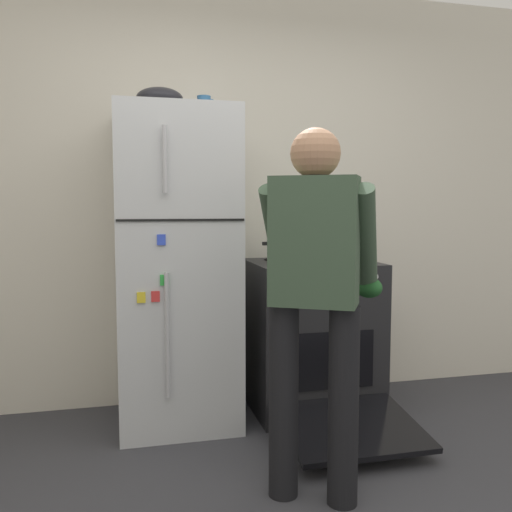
% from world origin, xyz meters
% --- Properties ---
extents(kitchen_wall_back, '(6.00, 0.10, 2.70)m').
position_xyz_m(kitchen_wall_back, '(0.00, 1.95, 1.35)').
color(kitchen_wall_back, silver).
rests_on(kitchen_wall_back, ground).
extents(refrigerator, '(0.68, 0.72, 1.83)m').
position_xyz_m(refrigerator, '(-0.37, 1.57, 0.91)').
color(refrigerator, silver).
rests_on(refrigerator, ground).
extents(stove_range, '(0.76, 1.23, 0.94)m').
position_xyz_m(stove_range, '(0.47, 1.55, 0.46)').
color(stove_range, black).
rests_on(stove_range, ground).
extents(person_cook, '(0.63, 0.65, 1.60)m').
position_xyz_m(person_cook, '(0.12, 0.56, 0.95)').
color(person_cook, black).
rests_on(person_cook, ground).
extents(red_pot, '(0.34, 0.24, 0.13)m').
position_xyz_m(red_pot, '(0.31, 1.52, 1.01)').
color(red_pot, '#236638').
rests_on(red_pot, stove_range).
extents(coffee_mug, '(0.11, 0.08, 0.10)m').
position_xyz_m(coffee_mug, '(-0.19, 1.62, 1.87)').
color(coffee_mug, '#2D6093').
rests_on(coffee_mug, refrigerator).
extents(mixing_bowl, '(0.26, 0.26, 0.12)m').
position_xyz_m(mixing_bowl, '(-0.45, 1.57, 1.89)').
color(mixing_bowl, black).
rests_on(mixing_bowl, refrigerator).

